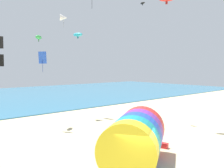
{
  "coord_description": "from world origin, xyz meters",
  "views": [
    {
      "loc": [
        -8.95,
        -7.98,
        5.65
      ],
      "look_at": [
        1.33,
        3.68,
        4.58
      ],
      "focal_mm": 40.0,
      "sensor_mm": 36.0,
      "label": 1
    }
  ],
  "objects": [
    {
      "name": "giant_inflatable_tube",
      "position": [
        1.35,
        1.69,
        1.51
      ],
      "size": [
        6.23,
        5.53,
        3.01
      ],
      "color": "yellow",
      "rests_on": "ground"
    },
    {
      "name": "kite_cyan_parafoil",
      "position": [
        7.19,
        16.24,
        9.34
      ],
      "size": [
        0.9,
        1.39,
        0.69
      ],
      "color": "#2DB2C6"
    },
    {
      "name": "kite_green_parafoil",
      "position": [
        1.76,
        14.84,
        8.49
      ],
      "size": [
        1.18,
        1.21,
        0.62
      ],
      "color": "green"
    },
    {
      "name": "kite_white_delta",
      "position": [
        5.84,
        17.07,
        11.19
      ],
      "size": [
        1.11,
        1.1,
        1.47
      ],
      "color": "white"
    },
    {
      "name": "kite_black_parafoil",
      "position": [
        10.76,
        9.59,
        12.22
      ],
      "size": [
        0.39,
        0.7,
        0.35
      ],
      "color": "black"
    },
    {
      "name": "cooler_box",
      "position": [
        5.04,
        2.38,
        0.18
      ],
      "size": [
        0.49,
        0.6,
        0.36
      ],
      "primitive_type": "cube",
      "rotation": [
        0.0,
        0.0,
        1.85
      ],
      "color": "red",
      "rests_on": "ground"
    },
    {
      "name": "kite_blue_diamond",
      "position": [
        1.31,
        13.17,
        6.46
      ],
      "size": [
        0.56,
        0.66,
        1.84
      ],
      "color": "blue"
    },
    {
      "name": "kite_handler",
      "position": [
        4.99,
        3.53,
        0.86
      ],
      "size": [
        0.42,
        0.39,
        1.69
      ],
      "color": "black",
      "rests_on": "ground"
    },
    {
      "name": "bystander_mid_beach",
      "position": [
        8.24,
        8.41,
        0.9
      ],
      "size": [
        0.41,
        0.32,
        1.75
      ],
      "color": "black",
      "rests_on": "ground"
    }
  ]
}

